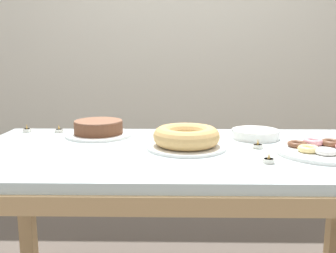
# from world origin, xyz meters

# --- Properties ---
(wall_back) EXTENTS (8.00, 0.10, 2.60)m
(wall_back) POSITION_xyz_m (0.00, 1.76, 1.30)
(wall_back) COLOR silver
(wall_back) RESTS_ON ground
(dining_table) EXTENTS (1.73, 0.86, 0.75)m
(dining_table) POSITION_xyz_m (0.00, 0.00, 0.66)
(dining_table) COLOR silver
(dining_table) RESTS_ON ground
(cake_chocolate_round) EXTENTS (0.31, 0.31, 0.07)m
(cake_chocolate_round) POSITION_xyz_m (-0.38, 0.25, 0.78)
(cake_chocolate_round) COLOR white
(cake_chocolate_round) RESTS_ON dining_table
(cake_golden_bundt) EXTENTS (0.32, 0.32, 0.09)m
(cake_golden_bundt) POSITION_xyz_m (0.02, 0.01, 0.79)
(cake_golden_bundt) COLOR white
(cake_golden_bundt) RESTS_ON dining_table
(pastry_platter) EXTENTS (0.37, 0.37, 0.04)m
(pastry_platter) POSITION_xyz_m (0.54, -0.05, 0.76)
(pastry_platter) COLOR white
(pastry_platter) RESTS_ON dining_table
(plate_stack) EXTENTS (0.21, 0.21, 0.04)m
(plate_stack) POSITION_xyz_m (0.33, 0.20, 0.77)
(plate_stack) COLOR white
(plate_stack) RESTS_ON dining_table
(tealight_near_cakes) EXTENTS (0.04, 0.04, 0.04)m
(tealight_near_cakes) POSITION_xyz_m (-0.59, 0.32, 0.76)
(tealight_near_cakes) COLOR silver
(tealight_near_cakes) RESTS_ON dining_table
(tealight_near_front) EXTENTS (0.04, 0.04, 0.04)m
(tealight_near_front) POSITION_xyz_m (0.29, -0.20, 0.76)
(tealight_near_front) COLOR silver
(tealight_near_front) RESTS_ON dining_table
(tealight_right_edge) EXTENTS (0.04, 0.04, 0.04)m
(tealight_right_edge) POSITION_xyz_m (-0.75, 0.33, 0.76)
(tealight_right_edge) COLOR silver
(tealight_right_edge) RESTS_ON dining_table
(tealight_centre) EXTENTS (0.04, 0.04, 0.04)m
(tealight_centre) POSITION_xyz_m (0.30, 0.02, 0.76)
(tealight_centre) COLOR silver
(tealight_centre) RESTS_ON dining_table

